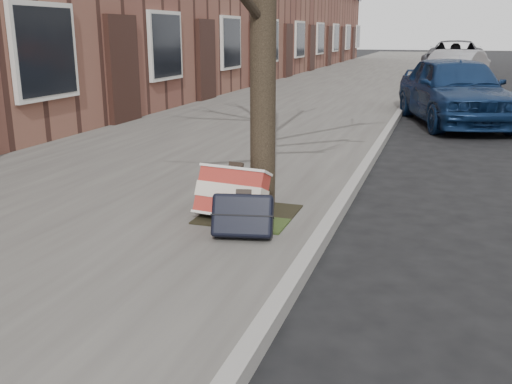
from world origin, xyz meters
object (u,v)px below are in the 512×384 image
(suitcase_red, at_px, (232,194))
(car_near_mid, at_px, (454,71))
(suitcase_navy, at_px, (243,215))
(car_near_front, at_px, (455,90))

(suitcase_red, bearing_deg, car_near_mid, 89.13)
(suitcase_red, xyz_separation_m, car_near_mid, (1.97, 14.41, 0.26))
(suitcase_navy, relative_size, car_near_front, 0.13)
(car_near_mid, bearing_deg, suitcase_red, -81.84)
(suitcase_red, bearing_deg, car_near_front, 82.20)
(suitcase_navy, relative_size, car_near_mid, 0.13)
(suitcase_navy, xyz_separation_m, car_near_mid, (1.71, 14.84, 0.31))
(car_near_front, xyz_separation_m, car_near_mid, (0.02, 6.96, -0.05))
(suitcase_red, distance_m, car_near_mid, 14.55)
(suitcase_red, relative_size, car_near_front, 0.16)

